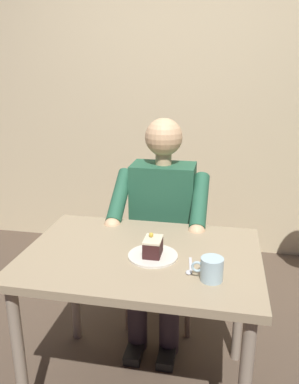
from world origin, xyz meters
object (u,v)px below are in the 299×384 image
object	(u,v)px
cake_slice	(153,246)
dining_table	(141,272)
dessert_spoon	(190,268)
coffee_cup	(211,269)
chair	(165,241)
seated_person	(161,226)

from	to	relation	value
cake_slice	dining_table	bearing A→B (deg)	-25.92
cake_slice	dessert_spoon	size ratio (longest dim) A/B	0.73
coffee_cup	dessert_spoon	distance (m)	0.12
chair	dessert_spoon	xyz separation A→B (m)	(-0.22, 0.79, 0.26)
dining_table	dessert_spoon	distance (m)	0.27
seated_person	cake_slice	distance (m)	0.57
cake_slice	dessert_spoon	bearing A→B (deg)	154.87
seated_person	dessert_spoon	world-z (taller)	seated_person
dining_table	chair	world-z (taller)	chair
cake_slice	chair	bearing A→B (deg)	-85.42
coffee_cup	dessert_spoon	bearing A→B (deg)	-36.45
seated_person	coffee_cup	distance (m)	0.77
coffee_cup	seated_person	bearing A→B (deg)	-65.75
seated_person	cake_slice	size ratio (longest dim) A/B	12.04
cake_slice	coffee_cup	bearing A→B (deg)	150.66
chair	coffee_cup	xyz separation A→B (m)	(-0.31, 0.86, 0.31)
dining_table	dessert_spoon	size ratio (longest dim) A/B	7.23
dining_table	dessert_spoon	xyz separation A→B (m)	(-0.22, 0.11, 0.10)
chair	coffee_cup	world-z (taller)	chair
chair	cake_slice	bearing A→B (deg)	94.58
dessert_spoon	cake_slice	bearing A→B (deg)	-25.13
dining_table	chair	size ratio (longest dim) A/B	1.16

